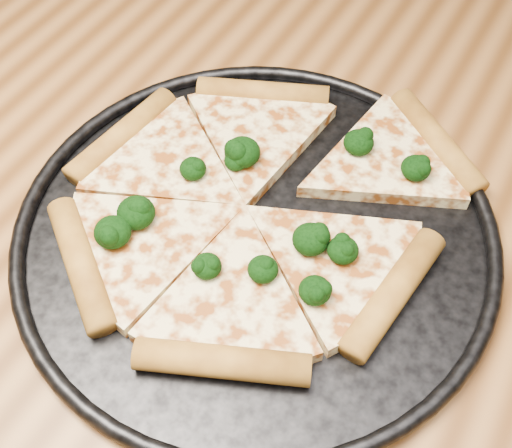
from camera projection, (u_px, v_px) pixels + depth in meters
The scene contains 5 objects.
ground at pixel (224, 440), 1.21m from camera, with size 4.00×4.00×0.00m, color brown.
dining_table at pixel (199, 226), 0.68m from camera, with size 1.20×0.90×0.75m.
pizza_pan at pixel (256, 230), 0.55m from camera, with size 0.40×0.40×0.02m.
pizza at pixel (254, 204), 0.56m from camera, with size 0.33×0.37×0.02m.
broccoli_florets at pixel (253, 207), 0.54m from camera, with size 0.21×0.22×0.02m.
Camera 1 is at (0.25, -0.32, 1.20)m, focal length 46.36 mm.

